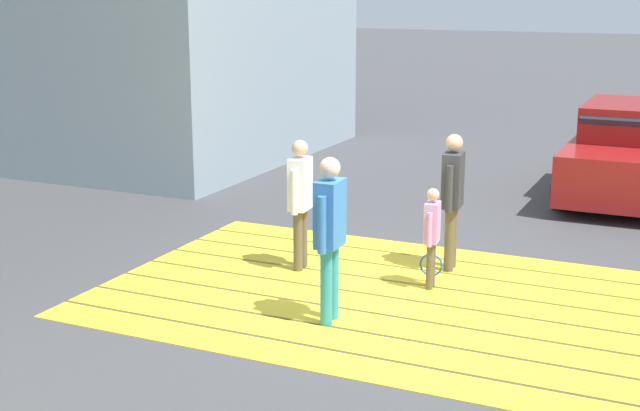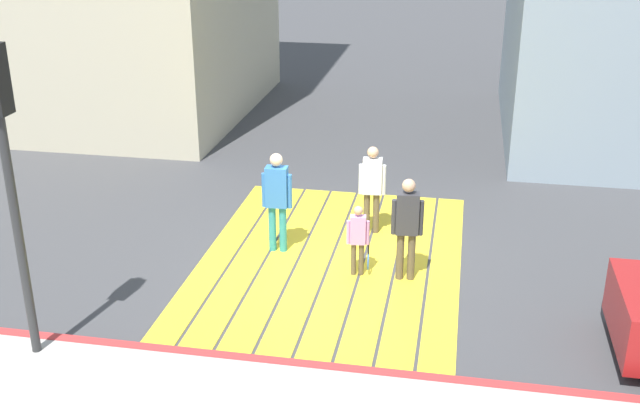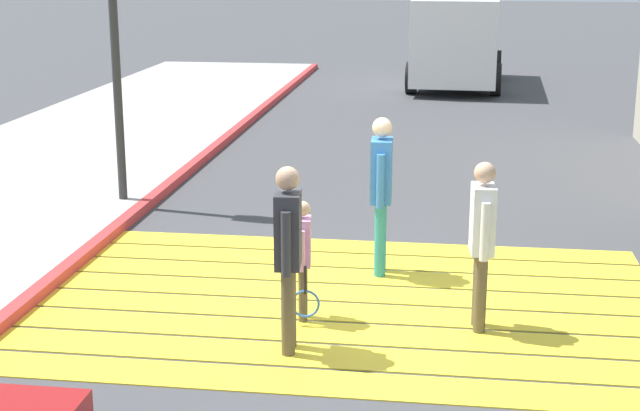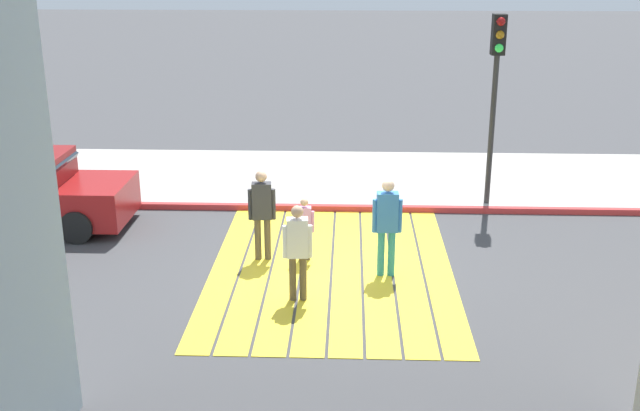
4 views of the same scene
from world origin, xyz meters
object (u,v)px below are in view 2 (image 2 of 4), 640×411
pedestrian_adult_lead (407,222)px  pedestrian_child_with_racket (359,237)px  traffic_light_corner (5,143)px  pedestrian_adult_trailing (372,184)px  pedestrian_adult_side (277,195)px

pedestrian_adult_lead → pedestrian_child_with_racket: bearing=89.2°
traffic_light_corner → pedestrian_adult_lead: bearing=-55.9°
pedestrian_adult_trailing → pedestrian_adult_side: (-1.07, 1.49, 0.08)m
traffic_light_corner → pedestrian_adult_side: size_ratio=2.37×
pedestrian_adult_side → pedestrian_child_with_racket: size_ratio=1.47×
pedestrian_child_with_racket → pedestrian_adult_trailing: bearing=-0.0°
pedestrian_adult_side → pedestrian_child_with_racket: bearing=-113.2°
traffic_light_corner → pedestrian_adult_lead: traffic_light_corner is taller
traffic_light_corner → pedestrian_adult_trailing: (4.89, -3.91, -2.08)m
pedestrian_adult_lead → pedestrian_adult_trailing: pedestrian_adult_lead is taller
pedestrian_adult_lead → pedestrian_adult_side: size_ratio=0.97×
traffic_light_corner → pedestrian_adult_side: 4.94m
traffic_light_corner → pedestrian_adult_lead: (3.17, -4.68, -2.03)m
pedestrian_adult_lead → pedestrian_adult_trailing: 1.88m
pedestrian_adult_lead → pedestrian_child_with_racket: 0.84m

